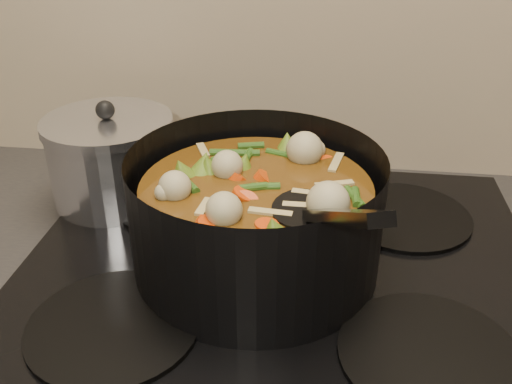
# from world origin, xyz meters

# --- Properties ---
(stovetop) EXTENTS (0.62, 0.54, 0.03)m
(stovetop) POSITION_xyz_m (0.00, 1.93, 0.92)
(stovetop) COLOR black
(stovetop) RESTS_ON counter
(stockpot) EXTENTS (0.32, 0.38, 0.21)m
(stockpot) POSITION_xyz_m (-0.03, 1.93, 1.00)
(stockpot) COLOR black
(stockpot) RESTS_ON stovetop
(saucepan) EXTENTS (0.18, 0.18, 0.15)m
(saucepan) POSITION_xyz_m (-0.25, 2.07, 0.99)
(saucepan) COLOR silver
(saucepan) RESTS_ON stovetop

